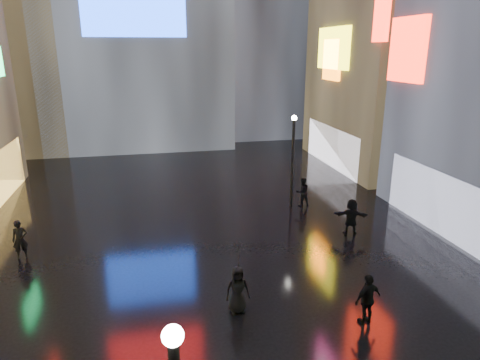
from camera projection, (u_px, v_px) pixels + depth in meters
name	position (u px, v px, depth m)	size (l,w,h in m)	color
ground	(206.00, 230.00, 21.31)	(140.00, 140.00, 0.00)	black
lamp_far	(293.00, 156.00, 23.69)	(0.30, 0.30, 5.20)	black
pedestrian_3	(368.00, 299.00, 13.84)	(1.03, 0.43, 1.77)	black
pedestrian_4	(238.00, 290.00, 14.45)	(0.82, 0.54, 1.68)	black
pedestrian_5	(351.00, 217.00, 20.52)	(1.67, 0.53, 1.80)	black
pedestrian_6	(20.00, 240.00, 18.21)	(0.62, 0.41, 1.70)	black
pedestrian_7	(302.00, 192.00, 24.33)	(0.80, 0.62, 1.65)	black
umbrella_2	(238.00, 256.00, 14.07)	(0.90, 0.92, 0.83)	black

